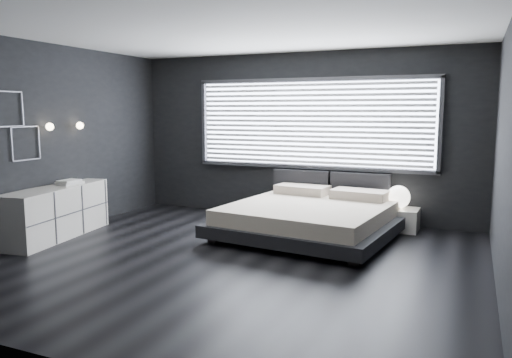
% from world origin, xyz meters
% --- Properties ---
extents(room, '(6.04, 6.00, 2.80)m').
position_xyz_m(room, '(0.00, 0.00, 1.40)').
color(room, black).
rests_on(room, ground).
extents(window, '(4.14, 0.09, 1.52)m').
position_xyz_m(window, '(0.20, 2.70, 1.61)').
color(window, white).
rests_on(window, ground).
extents(headboard, '(1.96, 0.16, 0.52)m').
position_xyz_m(headboard, '(0.56, 2.64, 0.57)').
color(headboard, black).
rests_on(headboard, ground).
extents(sconce_near, '(0.18, 0.11, 0.11)m').
position_xyz_m(sconce_near, '(-2.88, 0.05, 1.60)').
color(sconce_near, silver).
rests_on(sconce_near, ground).
extents(sconce_far, '(0.18, 0.11, 0.11)m').
position_xyz_m(sconce_far, '(-2.88, 0.65, 1.60)').
color(sconce_far, silver).
rests_on(sconce_far, ground).
extents(wall_art_upper, '(0.01, 0.48, 0.48)m').
position_xyz_m(wall_art_upper, '(-2.98, -0.55, 1.85)').
color(wall_art_upper, '#47474C').
rests_on(wall_art_upper, ground).
extents(wall_art_lower, '(0.01, 0.48, 0.48)m').
position_xyz_m(wall_art_lower, '(-2.98, -0.30, 1.38)').
color(wall_art_lower, '#47474C').
rests_on(wall_art_lower, ground).
extents(bed, '(2.62, 2.53, 0.62)m').
position_xyz_m(bed, '(0.57, 1.50, 0.29)').
color(bed, black).
rests_on(bed, ground).
extents(nightstand, '(0.59, 0.50, 0.34)m').
position_xyz_m(nightstand, '(1.72, 2.42, 0.17)').
color(nightstand, silver).
rests_on(nightstand, ground).
extents(orb_lamp, '(0.35, 0.35, 0.35)m').
position_xyz_m(orb_lamp, '(1.70, 2.42, 0.52)').
color(orb_lamp, white).
rests_on(orb_lamp, nightstand).
extents(dresser, '(0.77, 1.91, 0.74)m').
position_xyz_m(dresser, '(-2.78, -0.01, 0.37)').
color(dresser, silver).
rests_on(dresser, ground).
extents(book_stack, '(0.30, 0.37, 0.07)m').
position_xyz_m(book_stack, '(-2.77, 0.26, 0.77)').
color(book_stack, silver).
rests_on(book_stack, dresser).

